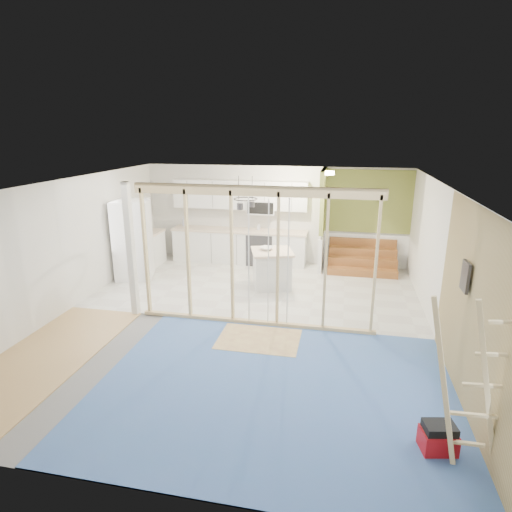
% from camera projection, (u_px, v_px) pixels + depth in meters
% --- Properties ---
extents(room, '(7.01, 8.01, 2.61)m').
position_uv_depth(room, '(238.00, 257.00, 7.70)').
color(room, slate).
rests_on(room, ground).
extents(floor_overlays, '(7.00, 8.00, 0.03)m').
position_uv_depth(floor_overlays, '(244.00, 321.00, 8.11)').
color(floor_overlays, silver).
rests_on(floor_overlays, room).
extents(stud_frame, '(4.66, 0.14, 2.60)m').
position_uv_depth(stud_frame, '(226.00, 242.00, 7.66)').
color(stud_frame, '#D2C281').
rests_on(stud_frame, room).
extents(base_cabinets, '(4.45, 2.24, 0.93)m').
position_uv_depth(base_cabinets, '(211.00, 248.00, 11.40)').
color(base_cabinets, white).
rests_on(base_cabinets, room).
extents(upper_cabinets, '(3.60, 0.41, 0.85)m').
position_uv_depth(upper_cabinets, '(242.00, 196.00, 11.29)').
color(upper_cabinets, white).
rests_on(upper_cabinets, room).
extents(green_partition, '(2.25, 1.51, 2.60)m').
position_uv_depth(green_partition, '(351.00, 235.00, 10.84)').
color(green_partition, olive).
rests_on(green_partition, room).
extents(pot_rack, '(0.52, 0.52, 0.72)m').
position_uv_depth(pot_rack, '(245.00, 201.00, 9.33)').
color(pot_rack, black).
rests_on(pot_rack, room).
extents(sheathing_panel, '(0.02, 4.00, 2.60)m').
position_uv_depth(sheathing_panel, '(479.00, 320.00, 5.15)').
color(sheathing_panel, '#A08D57').
rests_on(sheathing_panel, room).
extents(electrical_panel, '(0.04, 0.30, 0.40)m').
position_uv_depth(electrical_panel, '(465.00, 276.00, 5.62)').
color(electrical_panel, '#38373C').
rests_on(electrical_panel, room).
extents(ceiling_light, '(0.32, 0.32, 0.08)m').
position_uv_depth(ceiling_light, '(328.00, 173.00, 9.89)').
color(ceiling_light, '#FFEABF').
rests_on(ceiling_light, room).
extents(fridge, '(1.03, 1.00, 1.92)m').
position_uv_depth(fridge, '(133.00, 240.00, 10.27)').
color(fridge, white).
rests_on(fridge, room).
extents(island, '(1.12, 1.12, 0.88)m').
position_uv_depth(island, '(272.00, 269.00, 9.77)').
color(island, silver).
rests_on(island, room).
extents(bowl, '(0.37, 0.37, 0.07)m').
position_uv_depth(bowl, '(267.00, 248.00, 9.70)').
color(bowl, silver).
rests_on(bowl, island).
extents(soap_bottle_a, '(0.15, 0.15, 0.29)m').
position_uv_depth(soap_bottle_a, '(184.00, 221.00, 11.83)').
color(soap_bottle_a, '#B1B3C5').
rests_on(soap_bottle_a, base_cabinets).
extents(soap_bottle_b, '(0.09, 0.09, 0.18)m').
position_uv_depth(soap_bottle_b, '(259.00, 226.00, 11.41)').
color(soap_bottle_b, silver).
rests_on(soap_bottle_b, base_cabinets).
extents(toolbox, '(0.43, 0.35, 0.36)m').
position_uv_depth(toolbox, '(438.00, 438.00, 4.80)').
color(toolbox, '#9F0E15').
rests_on(toolbox, room).
extents(ladder, '(1.01, 0.16, 1.89)m').
position_uv_depth(ladder, '(471.00, 386.00, 4.41)').
color(ladder, '#D9BF84').
rests_on(ladder, room).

